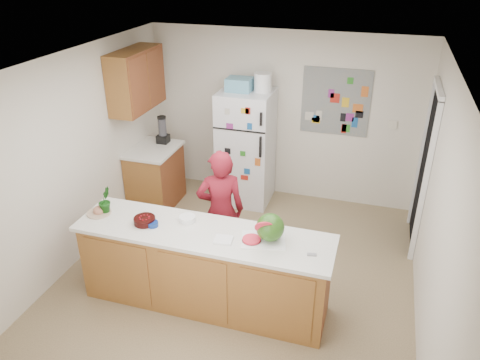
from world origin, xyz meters
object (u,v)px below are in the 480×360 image
(watermelon, at_px, (270,227))
(cherry_bowl, at_px, (145,220))
(person, at_px, (221,211))
(refrigerator, at_px, (246,148))

(watermelon, relative_size, cherry_bowl, 1.23)
(person, distance_m, watermelon, 1.03)
(refrigerator, bearing_deg, watermelon, -68.07)
(person, relative_size, cherry_bowl, 6.76)
(refrigerator, bearing_deg, cherry_bowl, -98.99)
(cherry_bowl, bearing_deg, person, 51.07)
(refrigerator, distance_m, person, 1.71)
(refrigerator, distance_m, cherry_bowl, 2.45)
(person, height_order, watermelon, person)
(watermelon, xyz_separation_m, cherry_bowl, (-1.32, -0.08, -0.12))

